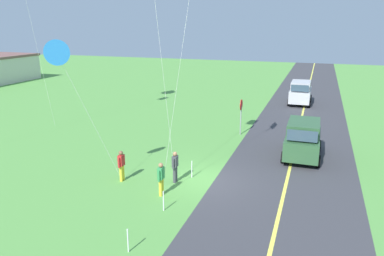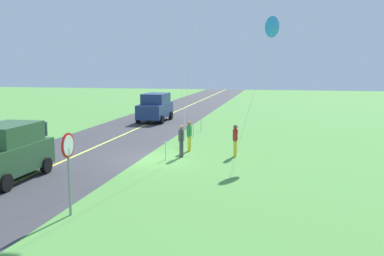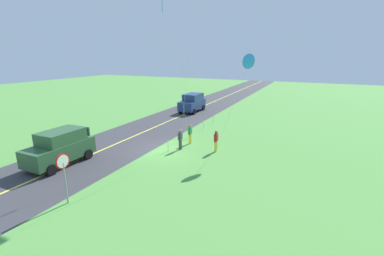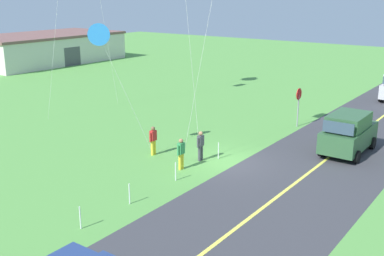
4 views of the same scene
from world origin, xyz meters
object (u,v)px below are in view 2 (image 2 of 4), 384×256
Objects in this scene: stop_sign at (68,158)px; kite_yellow_high at (273,27)px; person_adult_near at (181,140)px; person_adult_companion at (189,135)px; person_child_watcher at (235,139)px; car_parked_west_far at (155,107)px; car_suv_foreground at (6,152)px.

kite_yellow_high reaches higher than stop_sign.
kite_yellow_high is (-2.71, 4.28, 5.62)m from person_adult_near.
person_adult_companion is 7.11m from kite_yellow_high.
stop_sign is 10.67m from person_child_watcher.
person_adult_near and person_child_watcher have the same top height.
car_parked_west_far is 12.80m from person_adult_companion.
car_parked_west_far reaches higher than person_child_watcher.
car_parked_west_far is 2.75× the size of person_child_watcher.
person_child_watcher is (-6.51, 8.41, -0.29)m from car_suv_foreground.
car_parked_west_far is 0.62× the size of kite_yellow_high.
stop_sign is at bearing -25.72° from kite_yellow_high.
car_suv_foreground is 2.75× the size of person_adult_companion.
car_parked_west_far is at bearing 59.49° from person_child_watcher.
person_adult_near is 1.60m from person_adult_companion.
stop_sign is at bearing -147.22° from person_adult_companion.
car_parked_west_far is at bearing 178.14° from car_suv_foreground.
person_adult_near is (-5.77, 5.82, -0.29)m from car_suv_foreground.
person_adult_companion is (-7.37, 5.88, -0.29)m from car_suv_foreground.
car_parked_west_far is 2.75× the size of person_adult_near.
car_suv_foreground is 2.75× the size of person_child_watcher.
kite_yellow_high reaches higher than car_suv_foreground.
stop_sign is 1.60× the size of person_child_watcher.
stop_sign is 1.60× the size of person_adult_companion.
car_parked_west_far is at bearing 133.56° from person_adult_near.
person_child_watcher is at bearing -68.13° from person_adult_companion.
kite_yellow_high reaches higher than car_parked_west_far.
car_suv_foreground is at bearing -113.07° from person_adult_near.
person_adult_near is 2.70m from person_child_watcher.
person_adult_near and person_adult_companion have the same top height.
stop_sign is (22.37, 3.79, 0.65)m from car_parked_west_far.
person_child_watcher is (12.53, 7.80, -0.29)m from car_parked_west_far.
car_suv_foreground is 1.72× the size of stop_sign.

